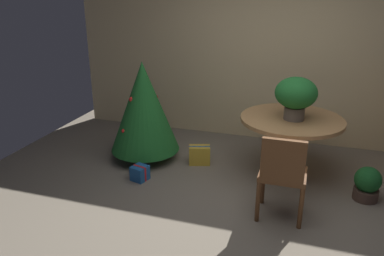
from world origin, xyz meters
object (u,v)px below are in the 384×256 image
Objects in this scene: wooden_chair_near at (283,173)px; potted_plant at (367,184)px; round_dining_table at (291,134)px; gift_box_gold at (200,155)px; gift_box_blue at (140,173)px; holiday_tree at (144,107)px; flower_vase at (296,95)px.

wooden_chair_near reaches higher than potted_plant.
gift_box_gold is at bearing -179.06° from round_dining_table.
potted_plant is (0.85, -0.32, -0.35)m from round_dining_table.
holiday_tree is at bearing 107.69° from gift_box_blue.
potted_plant is (0.83, -0.27, -0.84)m from flower_vase.
flower_vase is 1.89m from holiday_tree.
gift_box_gold is at bearing 171.20° from potted_plant.
flower_vase reaches higher than gift_box_blue.
holiday_tree reaches higher than wooden_chair_near.
holiday_tree is (-1.84, 0.91, 0.21)m from wooden_chair_near.
potted_plant is (2.51, 0.34, 0.10)m from gift_box_blue.
flower_vase is at bearing -1.51° from gift_box_gold.
gift_box_blue is at bearing -130.34° from gift_box_gold.
holiday_tree is 2.76m from potted_plant.
gift_box_blue is at bearing -172.31° from potted_plant.
wooden_chair_near is 2.35× the size of potted_plant.
potted_plant is at bearing -5.24° from holiday_tree.
round_dining_table is 1.34× the size of wooden_chair_near.
flower_vase is 1.22m from potted_plant.
wooden_chair_near reaches higher than gift_box_gold.
holiday_tree is 4.28× the size of gift_box_gold.
wooden_chair_near is 0.68× the size of holiday_tree.
potted_plant reaches higher than gift_box_blue.
wooden_chair_near is (-0.02, -0.93, -0.52)m from flower_vase.
round_dining_table is 3.90× the size of gift_box_gold.
gift_box_gold is at bearing 178.49° from flower_vase.
wooden_chair_near is 2.06m from holiday_tree.
round_dining_table is at bearing 2.32° from holiday_tree.
flower_vase reaches higher than gift_box_gold.
potted_plant is at bearing 37.67° from wooden_chair_near.
round_dining_table is 0.98m from wooden_chair_near.
round_dining_table is 1.18m from gift_box_gold.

